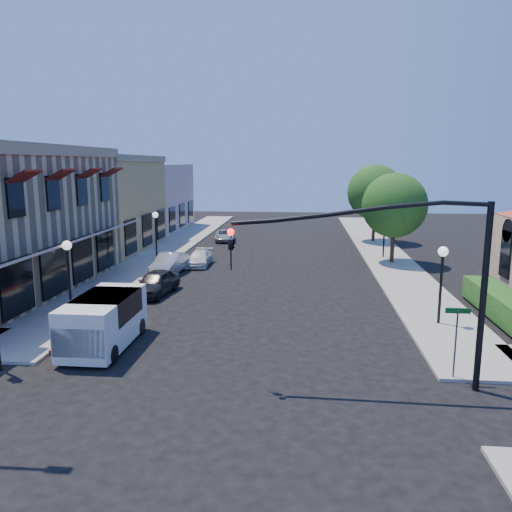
# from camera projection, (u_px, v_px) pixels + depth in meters

# --- Properties ---
(ground) EXTENTS (120.00, 120.00, 0.00)m
(ground) POSITION_uv_depth(u_px,v_px,m) (219.00, 401.00, 15.16)
(ground) COLOR black
(ground) RESTS_ON ground
(sidewalk_left) EXTENTS (3.50, 50.00, 0.12)m
(sidewalk_left) POSITION_uv_depth(u_px,v_px,m) (171.00, 247.00, 42.40)
(sidewalk_left) COLOR gray
(sidewalk_left) RESTS_ON ground
(sidewalk_right) EXTENTS (3.50, 50.00, 0.12)m
(sidewalk_right) POSITION_uv_depth(u_px,v_px,m) (380.00, 251.00, 40.75)
(sidewalk_right) COLOR gray
(sidewalk_right) RESTS_ON ground
(curb_red_strip) EXTENTS (0.25, 10.00, 0.06)m
(curb_red_strip) POSITION_uv_depth(u_px,v_px,m) (104.00, 316.00, 23.64)
(curb_red_strip) COLOR maroon
(curb_red_strip) RESTS_ON ground
(yellow_stucco_building) EXTENTS (10.00, 12.00, 7.60)m
(yellow_stucco_building) POSITION_uv_depth(u_px,v_px,m) (87.00, 204.00, 41.37)
(yellow_stucco_building) COLOR tan
(yellow_stucco_building) RESTS_ON ground
(pink_stucco_building) EXTENTS (10.00, 12.00, 7.00)m
(pink_stucco_building) POSITION_uv_depth(u_px,v_px,m) (135.00, 198.00, 53.17)
(pink_stucco_building) COLOR beige
(pink_stucco_building) RESTS_ON ground
(hedge) EXTENTS (1.40, 8.00, 1.10)m
(hedge) POSITION_uv_depth(u_px,v_px,m) (504.00, 321.00, 22.87)
(hedge) COLOR #1D4714
(hedge) RESTS_ON ground
(street_tree_a) EXTENTS (4.56, 4.56, 6.48)m
(street_tree_a) POSITION_uv_depth(u_px,v_px,m) (394.00, 205.00, 35.09)
(street_tree_a) COLOR #392117
(street_tree_a) RESTS_ON ground
(street_tree_b) EXTENTS (4.94, 4.94, 7.02)m
(street_tree_b) POSITION_uv_depth(u_px,v_px,m) (375.00, 192.00, 44.82)
(street_tree_b) COLOR #392117
(street_tree_b) RESTS_ON ground
(signal_mast_arm) EXTENTS (8.01, 0.39, 6.00)m
(signal_mast_arm) POSITION_uv_depth(u_px,v_px,m) (414.00, 263.00, 15.33)
(signal_mast_arm) COLOR black
(signal_mast_arm) RESTS_ON ground
(street_name_sign) EXTENTS (0.80, 0.06, 2.50)m
(street_name_sign) POSITION_uv_depth(u_px,v_px,m) (456.00, 331.00, 16.30)
(street_name_sign) COLOR #595B5E
(street_name_sign) RESTS_ON ground
(lamppost_left_near) EXTENTS (0.44, 0.44, 3.57)m
(lamppost_left_near) POSITION_uv_depth(u_px,v_px,m) (68.00, 258.00, 23.29)
(lamppost_left_near) COLOR black
(lamppost_left_near) RESTS_ON ground
(lamppost_left_far) EXTENTS (0.44, 0.44, 3.57)m
(lamppost_left_far) POSITION_uv_depth(u_px,v_px,m) (156.00, 223.00, 36.99)
(lamppost_left_far) COLOR black
(lamppost_left_far) RESTS_ON ground
(lamppost_right_near) EXTENTS (0.44, 0.44, 3.57)m
(lamppost_right_near) POSITION_uv_depth(u_px,v_px,m) (442.00, 265.00, 21.69)
(lamppost_right_near) COLOR black
(lamppost_right_near) RESTS_ON ground
(lamppost_right_far) EXTENTS (0.44, 0.44, 3.57)m
(lamppost_right_far) POSITION_uv_depth(u_px,v_px,m) (385.00, 223.00, 37.35)
(lamppost_right_far) COLOR black
(lamppost_right_far) RESTS_ON ground
(white_van) EXTENTS (2.04, 4.59, 2.03)m
(white_van) POSITION_uv_depth(u_px,v_px,m) (103.00, 319.00, 19.33)
(white_van) COLOR silver
(white_van) RESTS_ON ground
(parked_car_a) EXTENTS (2.11, 4.11, 1.34)m
(parked_car_a) POSITION_uv_depth(u_px,v_px,m) (156.00, 283.00, 27.31)
(parked_car_a) COLOR black
(parked_car_a) RESTS_ON ground
(parked_car_b) EXTENTS (1.77, 4.20, 1.35)m
(parked_car_b) POSITION_uv_depth(u_px,v_px,m) (169.00, 264.00, 32.41)
(parked_car_b) COLOR #A8ABAD
(parked_car_b) RESTS_ON ground
(parked_car_c) EXTENTS (1.47, 3.61, 1.05)m
(parked_car_c) POSITION_uv_depth(u_px,v_px,m) (200.00, 258.00, 35.09)
(parked_car_c) COLOR silver
(parked_car_c) RESTS_ON ground
(parked_car_d) EXTENTS (2.21, 3.97, 1.05)m
(parked_car_d) POSITION_uv_depth(u_px,v_px,m) (225.00, 235.00, 46.22)
(parked_car_d) COLOR #AAADAF
(parked_car_d) RESTS_ON ground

